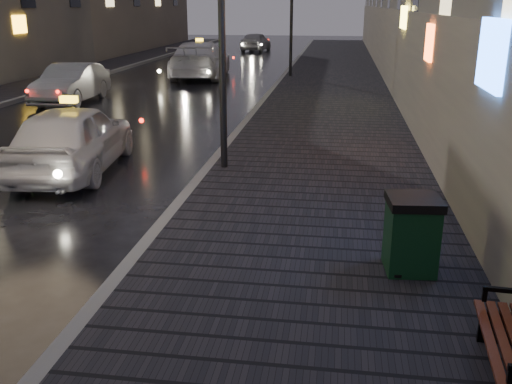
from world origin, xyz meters
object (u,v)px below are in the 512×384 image
lamp_near (221,0)px  trash_bin (411,233)px  lamp_far (292,2)px  car_left_mid (71,83)px  taxi_mid (200,60)px  car_far (256,42)px  taxi_near (73,138)px

lamp_near → trash_bin: bearing=-53.4°
lamp_far → car_left_mid: (-7.23, -7.86, -2.81)m
lamp_far → taxi_mid: size_ratio=0.90×
taxi_mid → car_far: bearing=-95.9°
lamp_far → trash_bin: bearing=-80.8°
car_left_mid → trash_bin: bearing=-52.2°
lamp_far → car_far: (-3.99, 15.97, -2.80)m
trash_bin → car_left_mid: car_left_mid is taller
car_left_mid → taxi_mid: taxi_mid is taller
lamp_far → taxi_near: bearing=-101.0°
taxi_mid → lamp_near: bearing=100.7°
taxi_near → taxi_mid: bearing=-92.5°
lamp_far → car_left_mid: lamp_far is taller
lamp_near → car_left_mid: size_ratio=1.27×
lamp_near → car_far: lamp_near is taller
trash_bin → car_left_mid: bearing=124.9°
lamp_near → car_left_mid: bearing=131.6°
lamp_far → trash_bin: 20.92m
trash_bin → taxi_near: (-6.50, 4.15, 0.08)m
lamp_far → car_far: bearing=104.0°
car_left_mid → lamp_far: bearing=45.3°
lamp_near → taxi_mid: size_ratio=0.90×
car_left_mid → taxi_mid: 8.23m
taxi_near → car_far: 32.29m
lamp_far → car_left_mid: 11.05m
taxi_near → car_left_mid: taxi_near is taller
car_far → lamp_near: bearing=103.1°
lamp_far → taxi_near: (-3.18, -16.31, -2.75)m
car_left_mid → car_far: size_ratio=1.03×
car_left_mid → taxi_near: bearing=-66.5°
trash_bin → taxi_near: taxi_near is taller
taxi_near → car_far: bearing=-95.2°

